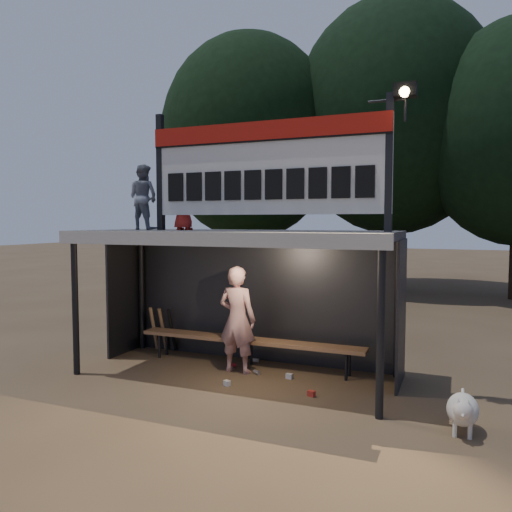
% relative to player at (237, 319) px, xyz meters
% --- Properties ---
extents(ground, '(80.00, 80.00, 0.00)m').
position_rel_player_xyz_m(ground, '(0.04, -0.18, -0.87)').
color(ground, '#4F3B27').
rests_on(ground, ground).
extents(player, '(0.66, 0.45, 1.75)m').
position_rel_player_xyz_m(player, '(0.00, 0.00, 0.00)').
color(player, silver).
rests_on(player, ground).
extents(child_a, '(0.56, 0.45, 1.09)m').
position_rel_player_xyz_m(child_a, '(-1.64, -0.22, 1.99)').
color(child_a, slate).
rests_on(child_a, dugout_shelter).
extents(child_b, '(0.42, 0.27, 0.85)m').
position_rel_player_xyz_m(child_b, '(-0.92, -0.09, 1.87)').
color(child_b, '#A62019').
rests_on(child_b, dugout_shelter).
extents(dugout_shelter, '(5.10, 2.08, 2.32)m').
position_rel_player_xyz_m(dugout_shelter, '(0.04, 0.06, 0.97)').
color(dugout_shelter, '#38383A').
rests_on(dugout_shelter, ground).
extents(scoreboard_assembly, '(4.10, 0.27, 1.99)m').
position_rel_player_xyz_m(scoreboard_assembly, '(0.60, -0.19, 2.45)').
color(scoreboard_assembly, black).
rests_on(scoreboard_assembly, dugout_shelter).
extents(bench, '(4.00, 0.35, 0.48)m').
position_rel_player_xyz_m(bench, '(0.04, 0.37, -0.44)').
color(bench, '#956A46').
rests_on(bench, ground).
extents(tree_left, '(6.46, 6.46, 9.27)m').
position_rel_player_xyz_m(tree_left, '(-3.96, 9.82, 4.64)').
color(tree_left, black).
rests_on(tree_left, ground).
extents(tree_mid, '(7.22, 7.22, 10.36)m').
position_rel_player_xyz_m(tree_mid, '(1.04, 11.32, 5.29)').
color(tree_mid, black).
rests_on(tree_mid, ground).
extents(dog, '(0.36, 0.81, 0.49)m').
position_rel_player_xyz_m(dog, '(3.40, -1.16, -0.59)').
color(dog, silver).
rests_on(dog, ground).
extents(bats, '(0.48, 0.33, 0.84)m').
position_rel_player_xyz_m(bats, '(-1.84, 0.64, -0.44)').
color(bats, '#A1764B').
rests_on(bats, ground).
extents(litter, '(1.74, 1.40, 0.08)m').
position_rel_player_xyz_m(litter, '(0.46, -0.09, -0.84)').
color(litter, red).
rests_on(litter, ground).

